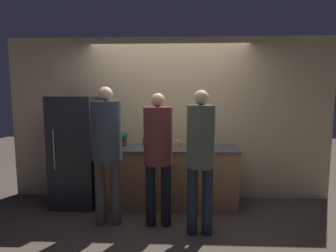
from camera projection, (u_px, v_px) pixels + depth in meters
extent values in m
plane|color=#4C4238|center=(168.00, 214.00, 3.73)|extent=(14.00, 14.00, 0.00)
cube|color=#D6BC8C|center=(169.00, 119.00, 4.27)|extent=(5.20, 0.06, 2.60)
cube|color=#9E754C|center=(169.00, 177.00, 4.05)|extent=(2.03, 0.64, 0.87)
cube|color=#4C4C51|center=(169.00, 148.00, 4.00)|extent=(2.06, 0.67, 0.03)
cube|color=#232328|center=(77.00, 151.00, 4.04)|extent=(0.65, 0.64, 1.67)
cylinder|color=#99999E|center=(54.00, 150.00, 3.70)|extent=(0.02, 0.02, 0.58)
cylinder|color=#4C4742|center=(100.00, 192.00, 3.42)|extent=(0.13, 0.13, 0.86)
cylinder|color=#4C4742|center=(116.00, 192.00, 3.41)|extent=(0.13, 0.13, 0.86)
cylinder|color=#333D47|center=(106.00, 131.00, 3.32)|extent=(0.38, 0.38, 0.75)
sphere|color=#DBAD89|center=(106.00, 94.00, 3.27)|extent=(0.18, 0.18, 0.18)
cylinder|color=black|center=(151.00, 194.00, 3.38)|extent=(0.13, 0.13, 0.82)
cylinder|color=black|center=(166.00, 195.00, 3.38)|extent=(0.13, 0.13, 0.82)
cylinder|color=brown|center=(158.00, 136.00, 3.29)|extent=(0.36, 0.36, 0.72)
sphere|color=#DBAD89|center=(158.00, 100.00, 3.24)|extent=(0.17, 0.17, 0.17)
cylinder|color=#232838|center=(192.00, 201.00, 3.16)|extent=(0.13, 0.13, 0.84)
cylinder|color=#232838|center=(207.00, 201.00, 3.16)|extent=(0.13, 0.13, 0.84)
cylinder|color=#515B4C|center=(201.00, 136.00, 3.07)|extent=(0.33, 0.33, 0.73)
sphere|color=#DBAD89|center=(201.00, 98.00, 3.02)|extent=(0.17, 0.17, 0.17)
cylinder|color=brown|center=(197.00, 144.00, 3.99)|extent=(0.27, 0.27, 0.10)
ellipsoid|color=yellow|center=(199.00, 139.00, 3.98)|extent=(0.15, 0.12, 0.04)
cylinder|color=#ADA393|center=(155.00, 142.00, 4.07)|extent=(0.13, 0.13, 0.12)
cylinder|color=#99754C|center=(154.00, 135.00, 4.06)|extent=(0.01, 0.05, 0.24)
cylinder|color=#99754C|center=(156.00, 135.00, 4.06)|extent=(0.03, 0.05, 0.24)
cylinder|color=#99754C|center=(155.00, 136.00, 4.04)|extent=(0.05, 0.01, 0.24)
cylinder|color=silver|center=(157.00, 141.00, 4.22)|extent=(0.07, 0.07, 0.10)
cylinder|color=silver|center=(157.00, 137.00, 4.21)|extent=(0.03, 0.03, 0.03)
cylinder|color=black|center=(157.00, 136.00, 4.21)|extent=(0.04, 0.04, 0.01)
cylinder|color=#333338|center=(145.00, 142.00, 4.13)|extent=(0.08, 0.08, 0.12)
cylinder|color=#333338|center=(145.00, 137.00, 4.12)|extent=(0.04, 0.04, 0.04)
cylinder|color=black|center=(145.00, 135.00, 4.12)|extent=(0.04, 0.04, 0.01)
cylinder|color=#28282D|center=(203.00, 142.00, 4.20)|extent=(0.08, 0.08, 0.09)
cylinder|color=gold|center=(177.00, 143.00, 4.07)|extent=(0.08, 0.08, 0.09)
cylinder|color=#3D3D42|center=(122.00, 143.00, 4.08)|extent=(0.13, 0.13, 0.10)
sphere|color=#2D6B33|center=(122.00, 135.00, 4.07)|extent=(0.17, 0.17, 0.17)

